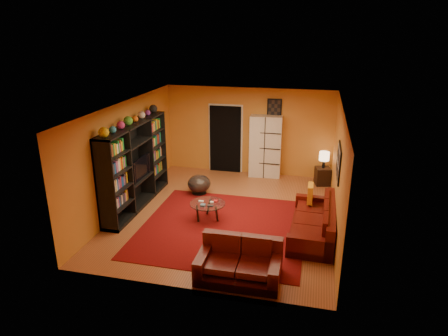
% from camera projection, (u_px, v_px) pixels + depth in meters
% --- Properties ---
extents(floor, '(6.00, 6.00, 0.00)m').
position_uv_depth(floor, '(226.00, 214.00, 9.62)').
color(floor, brown).
rests_on(floor, ground).
extents(ceiling, '(6.00, 6.00, 0.00)m').
position_uv_depth(ceiling, '(226.00, 107.00, 8.75)').
color(ceiling, white).
rests_on(ceiling, wall_back).
extents(wall_back, '(6.00, 0.00, 6.00)m').
position_uv_depth(wall_back, '(248.00, 131.00, 11.94)').
color(wall_back, '#C5792B').
rests_on(wall_back, floor).
extents(wall_front, '(6.00, 0.00, 6.00)m').
position_uv_depth(wall_front, '(184.00, 221.00, 6.44)').
color(wall_front, '#C5792B').
rests_on(wall_front, floor).
extents(wall_left, '(0.00, 6.00, 6.00)m').
position_uv_depth(wall_left, '(126.00, 155.00, 9.73)').
color(wall_left, '#C5792B').
rests_on(wall_left, floor).
extents(wall_right, '(0.00, 6.00, 6.00)m').
position_uv_depth(wall_right, '(338.00, 171.00, 8.65)').
color(wall_right, '#C5792B').
rests_on(wall_right, floor).
extents(rug, '(3.60, 3.60, 0.01)m').
position_uv_depth(rug, '(223.00, 227.00, 8.96)').
color(rug, '#55090B').
rests_on(rug, floor).
extents(doorway, '(0.95, 0.10, 2.04)m').
position_uv_depth(doorway, '(225.00, 139.00, 12.15)').
color(doorway, black).
rests_on(doorway, floor).
extents(wall_art_right, '(0.03, 1.00, 0.70)m').
position_uv_depth(wall_art_right, '(339.00, 162.00, 8.27)').
color(wall_art_right, black).
rests_on(wall_art_right, wall_right).
extents(wall_art_back, '(0.42, 0.03, 0.52)m').
position_uv_depth(wall_art_back, '(274.00, 108.00, 11.51)').
color(wall_art_back, black).
rests_on(wall_art_back, wall_back).
extents(entertainment_unit, '(0.45, 3.00, 2.10)m').
position_uv_depth(entertainment_unit, '(135.00, 165.00, 9.77)').
color(entertainment_unit, black).
rests_on(entertainment_unit, floor).
extents(tv, '(0.93, 0.12, 0.53)m').
position_uv_depth(tv, '(138.00, 168.00, 9.80)').
color(tv, black).
rests_on(tv, entertainment_unit).
extents(sofa, '(0.97, 2.24, 0.85)m').
position_uv_depth(sofa, '(317.00, 223.00, 8.56)').
color(sofa, '#460B09').
rests_on(sofa, rug).
extents(loveseat, '(1.48, 0.90, 0.85)m').
position_uv_depth(loveseat, '(240.00, 262.00, 7.13)').
color(loveseat, '#460B09').
rests_on(loveseat, rug).
extents(throw_pillow, '(0.12, 0.42, 0.42)m').
position_uv_depth(throw_pillow, '(310.00, 193.00, 9.20)').
color(throw_pillow, orange).
rests_on(throw_pillow, sofa).
extents(coffee_table, '(0.82, 0.82, 0.41)m').
position_uv_depth(coffee_table, '(208.00, 205.00, 9.21)').
color(coffee_table, silver).
rests_on(coffee_table, floor).
extents(storage_cabinet, '(0.95, 0.47, 1.84)m').
position_uv_depth(storage_cabinet, '(265.00, 147.00, 11.76)').
color(storage_cabinet, silver).
rests_on(storage_cabinet, floor).
extents(bowl_chair, '(0.62, 0.62, 0.51)m').
position_uv_depth(bowl_chair, '(199.00, 184.00, 10.70)').
color(bowl_chair, black).
rests_on(bowl_chair, floor).
extents(side_table, '(0.48, 0.48, 0.50)m').
position_uv_depth(side_table, '(323.00, 176.00, 11.33)').
color(side_table, black).
rests_on(side_table, floor).
extents(table_lamp, '(0.28, 0.28, 0.47)m').
position_uv_depth(table_lamp, '(324.00, 157.00, 11.14)').
color(table_lamp, black).
rests_on(table_lamp, side_table).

